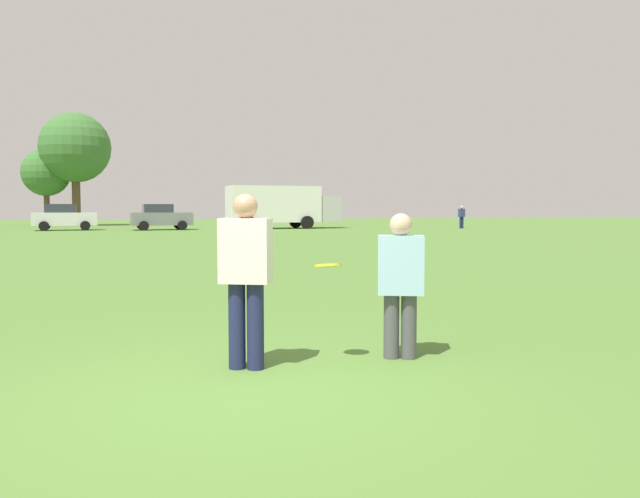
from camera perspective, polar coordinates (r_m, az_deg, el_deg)
ground_plane at (r=5.35m, az=-7.05°, el=-12.89°), size 168.75×168.75×0.00m
player_thrower at (r=5.96m, az=-6.76°, el=-2.00°), size 0.54×0.44×1.66m
player_defender at (r=6.39m, az=7.33°, el=-2.65°), size 0.52×0.41×1.48m
frisbee at (r=6.15m, az=0.75°, el=-1.50°), size 0.27×0.27×0.06m
parked_car_center at (r=47.04m, az=-22.24°, el=2.71°), size 4.33×2.46×1.82m
parked_car_mid_right at (r=45.77m, az=-14.27°, el=2.85°), size 4.33×2.46×1.82m
box_truck at (r=47.44m, az=-3.53°, el=3.99°), size 8.66×3.43×3.18m
bystander_sideline_watcher at (r=48.97m, az=12.74°, el=2.98°), size 0.52×0.36×1.72m
tree_center_elm at (r=60.35m, az=-23.64°, el=6.37°), size 4.15×4.15×6.74m
tree_east_birch at (r=59.25m, az=-21.37°, el=8.54°), size 6.05×6.05×9.83m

